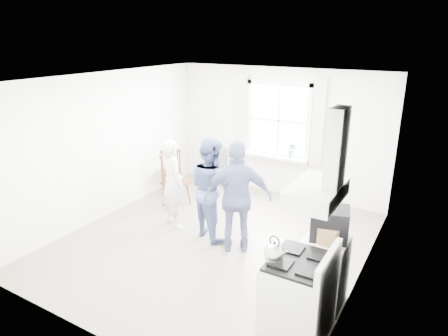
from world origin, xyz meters
TOP-DOWN VIEW (x-y plane):
  - room_shell at (0.00, 0.00)m, footprint 4.62×5.12m
  - window_assembly at (0.00, 2.45)m, footprint 1.88×0.24m
  - range_hood at (2.07, -1.35)m, footprint 0.45×0.76m
  - shelf_unit at (-1.40, 2.33)m, footprint 0.40×0.30m
  - gas_stove at (1.91, -1.35)m, footprint 0.68×0.76m
  - kettle at (1.67, -1.51)m, footprint 0.21×0.21m
  - low_cabinet at (1.98, -0.65)m, footprint 0.50×0.55m
  - stereo_stack at (1.99, -0.62)m, footprint 0.51×0.48m
  - cardboard_box at (2.00, -0.74)m, footprint 0.34×0.27m
  - windsor_chair_a at (-1.83, 1.25)m, footprint 0.59×0.59m
  - windsor_chair_b at (-1.41, 0.74)m, footprint 0.47×0.46m
  - person_left at (-0.92, 0.12)m, footprint 0.76×0.76m
  - person_mid at (-0.16, 0.16)m, footprint 1.07×1.07m
  - person_right at (0.44, -0.04)m, footprint 1.39×1.39m
  - potted_plant at (0.35, 2.36)m, footprint 0.18×0.18m

SIDE VIEW (x-z plane):
  - shelf_unit at x=-1.40m, z-range 0.00..0.80m
  - low_cabinet at x=1.98m, z-range 0.00..0.90m
  - gas_stove at x=1.91m, z-range -0.08..1.04m
  - windsor_chair_a at x=-1.83m, z-range 0.11..1.11m
  - windsor_chair_b at x=-1.41m, z-range 0.11..1.16m
  - person_left at x=-0.92m, z-range 0.00..1.57m
  - person_mid at x=-0.16m, z-range 0.00..1.67m
  - person_right at x=0.44m, z-range 0.00..1.75m
  - potted_plant at x=0.35m, z-range 0.85..1.15m
  - cardboard_box at x=2.00m, z-range 0.90..1.10m
  - kettle at x=1.67m, z-range 0.90..1.20m
  - stereo_stack at x=1.99m, z-range 0.90..1.28m
  - room_shell at x=0.00m, z-range -0.02..2.62m
  - window_assembly at x=0.00m, z-range 0.61..2.31m
  - range_hood at x=2.07m, z-range 1.43..2.37m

